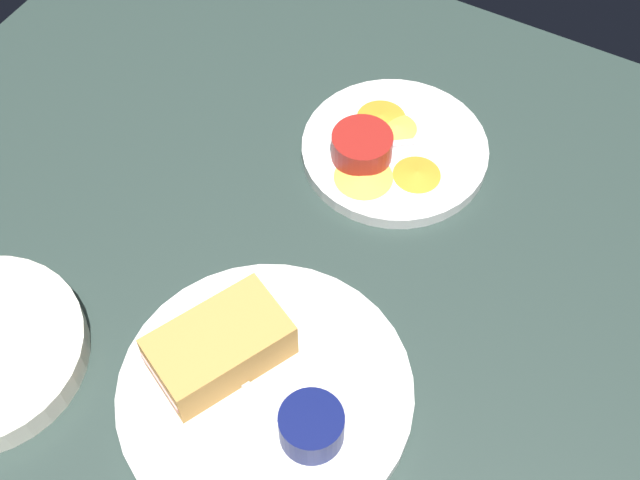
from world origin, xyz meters
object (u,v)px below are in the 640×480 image
Objects in this scene: plate_sandwich_main at (266,392)px; spoon_by_gravy_ramekin at (355,147)px; ramekin_light_gravy at (362,145)px; spoon_by_dark_ramekin at (269,402)px; ramekin_dark_sauce at (311,426)px; plate_chips_companion at (395,150)px; sandwich_half_near at (220,346)px.

plate_sandwich_main is 31.60cm from spoon_by_gravy_ramekin.
spoon_by_dark_ramekin is at bearing -168.22° from ramekin_light_gravy.
ramekin_dark_sauce is 0.68× the size of spoon_by_gravy_ramekin.
spoon_by_dark_ramekin is 1.13× the size of spoon_by_gravy_ramekin.
spoon_by_gravy_ramekin is (30.90, 6.51, 1.16)cm from plate_sandwich_main.
spoon_by_dark_ramekin is at bearing -173.69° from plate_chips_companion.
ramekin_light_gravy reaches higher than plate_chips_companion.
sandwich_half_near is at bearing -177.85° from spoon_by_gravy_ramekin.
sandwich_half_near reaches higher than ramekin_light_gravy.
sandwich_half_near is 1.70× the size of spoon_by_gravy_ramekin.
plate_chips_companion is 4.96cm from ramekin_light_gravy.
plate_chips_companion is at bearing -39.81° from ramekin_light_gravy.
ramekin_dark_sauce is 34.32cm from ramekin_light_gravy.
sandwich_half_near is 11.82cm from ramekin_dark_sauce.
plate_chips_companion is 4.85cm from spoon_by_gravy_ramekin.
spoon_by_dark_ramekin is at bearing -166.58° from spoon_by_gravy_ramekin.
ramekin_light_gravy is at bearing 0.13° from sandwich_half_near.
ramekin_dark_sauce is at bearing -106.90° from plate_sandwich_main.
spoon_by_dark_ramekin is 1.42× the size of ramekin_light_gravy.
plate_sandwich_main and plate_chips_companion have the same top height.
plate_chips_companion is 2.47× the size of spoon_by_gravy_ramekin.
ramekin_light_gravy reaches higher than plate_sandwich_main.
spoon_by_gravy_ramekin is at bearing 11.89° from plate_sandwich_main.
ramekin_light_gravy is 0.80× the size of spoon_by_gravy_ramekin.
ramekin_dark_sauce is 0.28× the size of plate_chips_companion.
ramekin_dark_sauce is 0.86× the size of ramekin_light_gravy.
ramekin_dark_sauce is 35.17cm from spoon_by_gravy_ramekin.
spoon_by_gravy_ramekin reaches higher than plate_chips_companion.
spoon_by_gravy_ramekin is at bearing 66.21° from ramekin_light_gravy.
ramekin_light_gravy reaches higher than spoon_by_dark_ramekin.
spoon_by_gravy_ramekin is (0.47, 1.06, -1.38)cm from ramekin_light_gravy.
spoon_by_dark_ramekin is (-1.10, -1.13, 1.16)cm from plate_sandwich_main.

